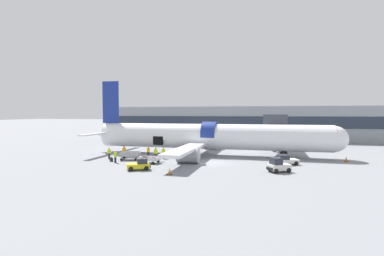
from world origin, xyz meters
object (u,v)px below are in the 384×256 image
Objects in this scene: baggage_cart_loading at (130,156)px; ground_crew_loader_a at (156,153)px; baggage_tug_lead at (139,165)px; ground_crew_driver at (124,151)px; suitcase_on_tarmac_upright at (111,160)px; ground_crew_loader_b at (163,153)px; ground_crew_supervisor at (109,153)px; ground_crew_helper at (115,156)px; baggage_tug_mid at (278,166)px; baggage_cart_queued at (149,160)px; airplane at (207,137)px; baggage_tug_rear at (286,160)px; ground_crew_marshal at (148,152)px.

ground_crew_loader_a is (3.29, 1.67, 0.29)m from baggage_cart_loading.
ground_crew_driver is at bearing 126.97° from baggage_tug_lead.
ground_crew_loader_b is at bearing 34.68° from suitcase_on_tarmac_upright.
ground_crew_supervisor is (-7.98, 6.80, 0.30)m from baggage_tug_lead.
baggage_cart_loading is 2.93m from ground_crew_helper.
ground_crew_loader_a is at bearing 162.27° from baggage_tug_mid.
ground_crew_driver reaches higher than baggage_tug_mid.
ground_crew_supervisor is at bearing -129.20° from ground_crew_driver.
suitcase_on_tarmac_upright is (-22.44, 1.84, -0.43)m from baggage_tug_mid.
baggage_tug_lead is at bearing -81.70° from ground_crew_loader_a.
baggage_cart_queued is 7.58m from ground_crew_supervisor.
airplane is 15.39m from ground_crew_supervisor.
ground_crew_loader_b is (0.46, 4.19, 0.44)m from baggage_cart_queued.
ground_crew_loader_a is at bearing 98.30° from baggage_tug_lead.
airplane is 13.59m from baggage_tug_rear.
airplane is 24.77× the size of ground_crew_helper.
baggage_tug_mid is 16.85m from baggage_cart_queued.
ground_crew_loader_a is at bearing 35.38° from suitcase_on_tarmac_upright.
ground_crew_driver is at bearing 91.31° from suitcase_on_tarmac_upright.
airplane reaches higher than baggage_cart_loading.
airplane is 23.05× the size of ground_crew_driver.
ground_crew_helper is at bearing -132.51° from ground_crew_loader_a.
suitcase_on_tarmac_upright is (1.58, -2.12, -0.63)m from ground_crew_supervisor.
ground_crew_helper is 0.95× the size of ground_crew_marshal.
baggage_cart_loading is at bearing -152.14° from ground_crew_loader_b.
baggage_cart_loading is 6.11× the size of suitcase_on_tarmac_upright.
ground_crew_supervisor is 0.97× the size of ground_crew_marshal.
ground_crew_marshal reaches higher than suitcase_on_tarmac_upright.
baggage_tug_rear is 1.95× the size of ground_crew_loader_a.
ground_crew_loader_b is at bearing -10.89° from ground_crew_marshal.
baggage_tug_lead is 1.07× the size of baggage_tug_mid.
suitcase_on_tarmac_upright is (-11.59, -9.79, -2.70)m from airplane.
baggage_tug_lead reaches higher than baggage_cart_loading.
ground_crew_loader_a is (-17.26, 5.52, 0.20)m from baggage_tug_mid.
ground_crew_driver reaches higher than baggage_tug_lead.
ground_crew_loader_b is 8.04m from ground_crew_supervisor.
ground_crew_helper is at bearing -169.30° from baggage_cart_queued.
baggage_cart_queued is 2.10× the size of ground_crew_marshal.
baggage_tug_lead is at bearing -109.74° from airplane.
ground_crew_driver is at bearing 177.19° from ground_crew_loader_a.
ground_crew_driver is at bearing -167.08° from ground_crew_marshal.
baggage_tug_lead is 0.91× the size of baggage_tug_rear.
airplane reaches higher than baggage_tug_rear.
baggage_cart_loading is 2.77m from suitcase_on_tarmac_upright.
baggage_tug_lead is 1.78× the size of ground_crew_loader_a.
airplane is 23.59× the size of ground_crew_marshal.
ground_crew_loader_b is 7.19m from ground_crew_helper.
ground_crew_marshal is at bearing 169.11° from ground_crew_loader_b.
ground_crew_loader_b is 2.63× the size of suitcase_on_tarmac_upright.
airplane is 24.44× the size of ground_crew_loader_b.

